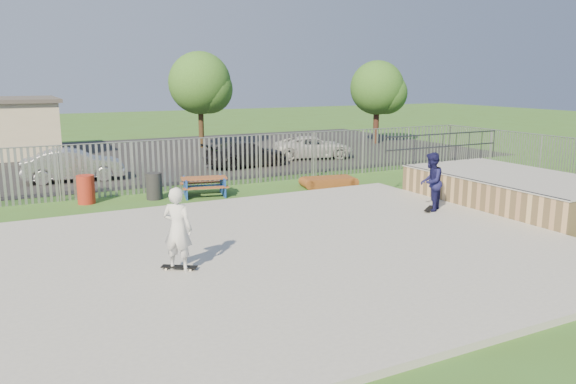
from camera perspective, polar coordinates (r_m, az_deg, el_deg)
name	(u,v)px	position (r m, az deg, el deg)	size (l,w,h in m)	color
ground	(279,254)	(14.16, -0.96, -6.32)	(120.00, 120.00, 0.00)	#396221
concrete_slab	(279,251)	(14.14, -0.96, -6.03)	(15.00, 12.00, 0.15)	#999A94
quarter_pipe	(514,190)	(20.64, 21.97, 0.17)	(5.50, 7.05, 2.19)	tan
fence	(243,182)	(18.37, -4.55, 1.06)	(26.04, 16.02, 2.00)	gray
picnic_table	(204,186)	(21.09, -8.52, 0.57)	(1.92, 1.69, 0.70)	brown
funbox	(329,182)	(22.71, 4.15, 1.03)	(2.03, 1.27, 0.38)	brown
trash_bin_red	(86,189)	(20.79, -19.84, 0.24)	(0.60, 0.60, 1.00)	maroon
trash_bin_grey	(154,186)	(20.83, -13.45, 0.59)	(0.58, 0.58, 0.97)	#232325
parking_lot	(124,158)	(31.94, -16.34, 3.36)	(40.00, 18.00, 0.02)	black
car_silver	(73,165)	(25.41, -20.99, 2.58)	(1.43, 4.10, 1.35)	#B6B6BB
car_dark	(246,154)	(27.62, -4.26, 3.87)	(1.73, 4.25, 1.23)	black
car_white	(313,147)	(30.40, 2.59, 4.57)	(1.98, 4.28, 1.19)	silver
tree_mid	(200,83)	(35.30, -8.94, 10.87)	(3.81, 3.81, 5.88)	#402D19
tree_right	(377,88)	(37.51, 9.05, 10.39)	(3.49, 3.49, 5.39)	#3E2218
skateboard_a	(430,209)	(18.56, 14.19, -1.72)	(0.76, 0.64, 0.08)	black
skateboard_b	(179,268)	(12.84, -10.99, -7.57)	(0.78, 0.61, 0.08)	black
skater_navy	(431,182)	(18.38, 14.33, 1.01)	(0.91, 0.71, 1.88)	#161646
skater_white	(178,229)	(12.58, -11.15, -3.70)	(0.68, 0.45, 1.88)	silver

